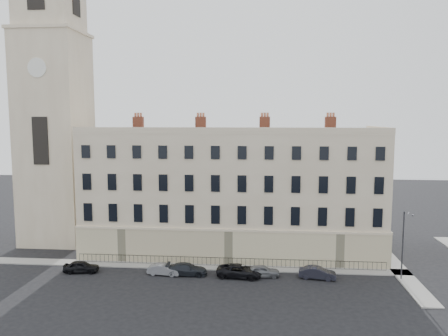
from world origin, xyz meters
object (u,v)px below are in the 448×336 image
(car_c, at_px, (187,269))
(car_d, at_px, (239,271))
(car_e, at_px, (262,271))
(streetlamp, at_px, (403,242))
(car_b, at_px, (164,269))
(car_a, at_px, (81,267))
(car_f, at_px, (317,273))

(car_c, height_order, car_d, car_d)
(car_e, distance_m, streetlamp, 14.95)
(car_b, height_order, car_e, car_e)
(car_b, xyz_separation_m, car_c, (2.46, 0.17, 0.05))
(car_b, distance_m, car_d, 8.13)
(car_c, xyz_separation_m, streetlamp, (22.63, 0.53, 3.40))
(car_a, xyz_separation_m, car_c, (11.68, 0.24, -0.01))
(car_a, height_order, car_e, car_a)
(car_a, height_order, car_c, car_a)
(car_c, xyz_separation_m, car_e, (8.08, 0.18, -0.01))
(car_f, bearing_deg, streetlamp, -78.63)
(car_c, distance_m, car_d, 5.67)
(car_e, bearing_deg, car_f, -97.11)
(car_a, bearing_deg, car_f, -96.31)
(car_d, distance_m, car_f, 8.21)
(car_a, xyz_separation_m, car_d, (17.34, 0.13, 0.03))
(car_b, distance_m, car_c, 2.46)
(car_b, bearing_deg, car_f, -83.38)
(car_d, relative_size, car_f, 1.25)
(car_b, xyz_separation_m, streetlamp, (25.09, 0.70, 3.45))
(car_a, relative_size, car_d, 0.78)
(car_a, bearing_deg, streetlamp, -95.81)
(car_d, height_order, car_e, car_d)
(car_d, height_order, streetlamp, streetlamp)
(car_b, bearing_deg, car_d, -84.01)
(car_d, bearing_deg, car_f, -83.63)
(car_b, relative_size, car_f, 0.92)
(streetlamp, bearing_deg, car_c, -156.95)
(car_b, height_order, car_f, car_f)
(car_b, relative_size, car_c, 0.81)
(car_f, distance_m, streetlamp, 9.41)
(car_e, distance_m, car_f, 5.79)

